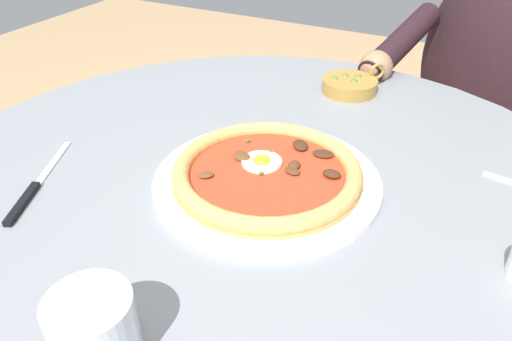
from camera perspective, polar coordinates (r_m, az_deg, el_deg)
The scene contains 7 objects.
dining_table at distance 0.78m, azimuth 0.12°, elevation -9.75°, with size 1.05×1.05×0.72m.
pizza_on_plate at distance 0.69m, azimuth 1.31°, elevation -0.46°, with size 0.32×0.32×0.03m.
water_glass at distance 0.48m, azimuth -18.19°, elevation -17.89°, with size 0.08×0.08×0.08m.
steak_knife at distance 0.75m, azimuth -24.78°, elevation -2.19°, with size 0.20×0.10×0.01m.
olive_pan at distance 0.99m, azimuth 10.94°, elevation 9.83°, with size 0.12×0.11×0.05m.
diner_person at distance 1.38m, azimuth 23.72°, elevation 3.19°, with size 0.48×0.46×1.12m.
cafe_chair_diner at distance 1.49m, azimuth 26.74°, elevation 6.79°, with size 0.54×0.54×0.91m.
Camera 1 is at (0.51, 0.26, 1.12)m, focal length 34.16 mm.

